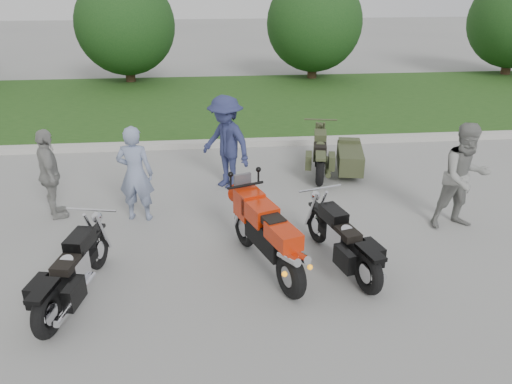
{
  "coord_description": "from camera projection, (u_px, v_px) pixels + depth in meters",
  "views": [
    {
      "loc": [
        -0.07,
        -5.94,
        4.12
      ],
      "look_at": [
        0.63,
        1.37,
        0.8
      ],
      "focal_mm": 35.0,
      "sensor_mm": 36.0,
      "label": 1
    }
  ],
  "objects": [
    {
      "name": "cruiser_sidecar",
      "position": [
        337.0,
        157.0,
        10.73
      ],
      "size": [
        1.29,
        2.12,
        0.82
      ],
      "rotation": [
        0.0,
        0.0,
        -0.2
      ],
      "color": "black",
      "rests_on": "ground"
    },
    {
      "name": "person_back",
      "position": [
        50.0,
        175.0,
        8.69
      ],
      "size": [
        0.73,
        1.04,
        1.63
      ],
      "primitive_type": "imported",
      "rotation": [
        0.0,
        0.0,
        1.96
      ],
      "color": "gray",
      "rests_on": "ground"
    },
    {
      "name": "person_denim",
      "position": [
        226.0,
        143.0,
        9.88
      ],
      "size": [
        1.34,
        1.37,
        1.89
      ],
      "primitive_type": "imported",
      "rotation": [
        0.0,
        0.0,
        -0.83
      ],
      "color": "navy",
      "rests_on": "ground"
    },
    {
      "name": "person_grey",
      "position": [
        464.0,
        177.0,
        8.32
      ],
      "size": [
        0.96,
        0.78,
        1.85
      ],
      "primitive_type": "imported",
      "rotation": [
        0.0,
        0.0,
        0.09
      ],
      "color": "gray",
      "rests_on": "ground"
    },
    {
      "name": "tree_mid_right",
      "position": [
        314.0,
        23.0,
        18.78
      ],
      "size": [
        3.6,
        3.6,
        4.0
      ],
      "color": "#3F2B1C",
      "rests_on": "ground"
    },
    {
      "name": "ground",
      "position": [
        221.0,
        284.0,
        7.09
      ],
      "size": [
        80.0,
        80.0,
        0.0
      ],
      "primitive_type": "plane",
      "color": "#989892",
      "rests_on": "ground"
    },
    {
      "name": "tree_mid_left",
      "position": [
        125.0,
        25.0,
        18.17
      ],
      "size": [
        3.6,
        3.6,
        4.0
      ],
      "color": "#3F2B1C",
      "rests_on": "ground"
    },
    {
      "name": "person_stripe",
      "position": [
        135.0,
        174.0,
        8.61
      ],
      "size": [
        0.68,
        0.51,
        1.72
      ],
      "primitive_type": "imported",
      "rotation": [
        0.0,
        0.0,
        2.98
      ],
      "color": "#7E8CAC",
      "rests_on": "ground"
    },
    {
      "name": "cruiser_left",
      "position": [
        72.0,
        275.0,
        6.57
      ],
      "size": [
        0.58,
        2.11,
        0.82
      ],
      "rotation": [
        0.0,
        0.0,
        -0.21
      ],
      "color": "black",
      "rests_on": "ground"
    },
    {
      "name": "cruiser_right",
      "position": [
        344.0,
        243.0,
        7.33
      ],
      "size": [
        0.75,
        2.07,
        0.81
      ],
      "rotation": [
        0.0,
        0.0,
        0.27
      ],
      "color": "black",
      "rests_on": "ground"
    },
    {
      "name": "grass_strip",
      "position": [
        211.0,
        103.0,
        16.27
      ],
      "size": [
        60.0,
        8.0,
        0.14
      ],
      "primitive_type": "cube",
      "color": "#355F20",
      "rests_on": "ground"
    },
    {
      "name": "curb",
      "position": [
        213.0,
        144.0,
        12.5
      ],
      "size": [
        60.0,
        0.3,
        0.15
      ],
      "primitive_type": "cube",
      "color": "#B9B6AE",
      "rests_on": "ground"
    },
    {
      "name": "sportbike_red",
      "position": [
        267.0,
        234.0,
        7.19
      ],
      "size": [
        0.92,
        2.1,
        1.03
      ],
      "rotation": [
        0.0,
        0.0,
        0.35
      ],
      "color": "black",
      "rests_on": "ground"
    }
  ]
}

